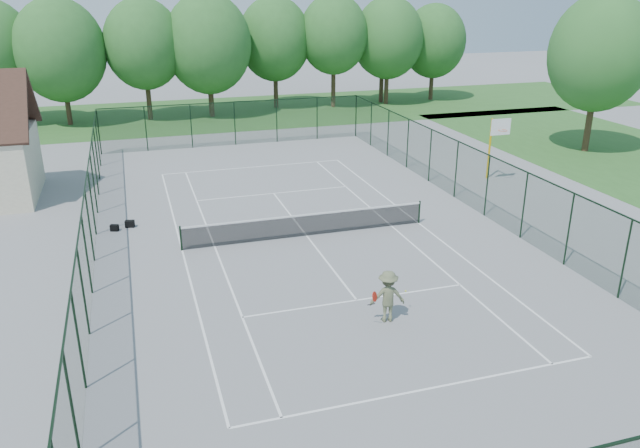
# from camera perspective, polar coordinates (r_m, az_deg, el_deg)

# --- Properties ---
(ground) EXTENTS (140.00, 140.00, 0.00)m
(ground) POSITION_cam_1_polar(r_m,az_deg,el_deg) (27.86, -1.22, -1.10)
(ground) COLOR gray
(ground) RESTS_ON ground
(grass_far) EXTENTS (80.00, 16.00, 0.01)m
(grass_far) POSITION_cam_1_polar(r_m,az_deg,el_deg) (56.27, -9.87, 9.92)
(grass_far) COLOR #366C2B
(grass_far) RESTS_ON ground
(court_lines) EXTENTS (11.05, 23.85, 0.01)m
(court_lines) POSITION_cam_1_polar(r_m,az_deg,el_deg) (27.86, -1.22, -1.09)
(court_lines) COLOR white
(court_lines) RESTS_ON ground
(tennis_net) EXTENTS (11.08, 0.08, 1.10)m
(tennis_net) POSITION_cam_1_polar(r_m,az_deg,el_deg) (27.65, -1.23, 0.01)
(tennis_net) COLOR black
(tennis_net) RESTS_ON ground
(fence_enclosure) EXTENTS (18.05, 36.05, 3.02)m
(fence_enclosure) POSITION_cam_1_polar(r_m,az_deg,el_deg) (27.32, -1.25, 1.94)
(fence_enclosure) COLOR #19341F
(fence_enclosure) RESTS_ON ground
(tree_line_far) EXTENTS (39.40, 6.40, 9.70)m
(tree_line_far) POSITION_cam_1_polar(r_m,az_deg,el_deg) (55.48, -10.27, 16.00)
(tree_line_far) COLOR #483321
(tree_line_far) RESTS_ON ground
(basketball_goal) EXTENTS (1.20, 1.43, 3.65)m
(basketball_goal) POSITION_cam_1_polar(r_m,az_deg,el_deg) (36.55, 15.77, 7.70)
(basketball_goal) COLOR #D7A609
(basketball_goal) RESTS_ON ground
(tree_side) EXTENTS (6.44, 6.44, 10.20)m
(tree_side) POSITION_cam_1_polar(r_m,az_deg,el_deg) (45.15, 24.20, 14.07)
(tree_side) COLOR #483321
(tree_side) RESTS_ON ground
(sports_bag_a) EXTENTS (0.41, 0.33, 0.29)m
(sports_bag_a) POSITION_cam_1_polar(r_m,az_deg,el_deg) (29.89, -18.28, -0.33)
(sports_bag_a) COLOR black
(sports_bag_a) RESTS_ON ground
(sports_bag_b) EXTENTS (0.46, 0.34, 0.32)m
(sports_bag_b) POSITION_cam_1_polar(r_m,az_deg,el_deg) (30.14, -17.00, 0.02)
(sports_bag_b) COLOR black
(sports_bag_b) RESTS_ON ground
(tennis_player) EXTENTS (1.74, 0.94, 1.80)m
(tennis_player) POSITION_cam_1_polar(r_m,az_deg,el_deg) (20.76, 6.21, -6.59)
(tennis_player) COLOR #606646
(tennis_player) RESTS_ON ground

